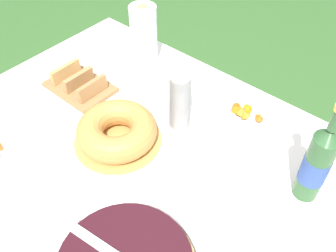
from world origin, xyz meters
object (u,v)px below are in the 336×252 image
at_px(cup_stack, 180,101).
at_px(cider_bottle_green, 317,164).
at_px(snack_plate_near, 244,113).
at_px(bread_board, 80,84).
at_px(bundt_cake, 117,131).
at_px(paper_towel_roll, 144,35).

relative_size(cup_stack, cider_bottle_green, 0.68).
relative_size(snack_plate_near, bread_board, 0.88).
distance_m(bundt_cake, cider_bottle_green, 0.63).
xyz_separation_m(bundt_cake, cup_stack, (0.12, 0.19, 0.07)).
xyz_separation_m(bundt_cake, snack_plate_near, (0.26, 0.39, -0.04)).
bearing_deg(cider_bottle_green, snack_plate_near, 152.69).
distance_m(cup_stack, bread_board, 0.45).
height_order(snack_plate_near, bread_board, bread_board).
bearing_deg(cider_bottle_green, cup_stack, -176.33).
height_order(paper_towel_roll, bread_board, paper_towel_roll).
bearing_deg(bundt_cake, cider_bottle_green, 20.65).
bearing_deg(bread_board, snack_plate_near, 26.68).
height_order(snack_plate_near, paper_towel_roll, paper_towel_roll).
bearing_deg(paper_towel_roll, bundt_cake, -58.35).
xyz_separation_m(cup_stack, cider_bottle_green, (0.47, 0.03, 0.02)).
height_order(cup_stack, paper_towel_roll, paper_towel_roll).
bearing_deg(bread_board, paper_towel_roll, 77.20).
relative_size(cup_stack, snack_plate_near, 1.06).
distance_m(cider_bottle_green, snack_plate_near, 0.39).
relative_size(bundt_cake, paper_towel_roll, 1.18).
height_order(cup_stack, cider_bottle_green, cider_bottle_green).
bearing_deg(snack_plate_near, bread_board, -153.32).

